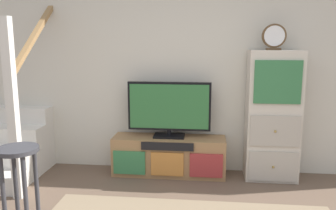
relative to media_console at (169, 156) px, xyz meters
The scene contains 7 objects.
back_wall 1.19m from the media_console, 41.70° to the left, with size 6.40×0.12×2.70m, color beige.
media_console is the anchor object (origin of this frame).
television 0.57m from the media_console, 90.00° to the left, with size 0.97×0.22×0.65m.
side_cabinet 1.28m from the media_console, ahead, with size 0.58×0.38×1.47m.
desk_clock 1.80m from the media_console, ahead, with size 0.26×0.08×0.28m.
staircase 1.94m from the media_console, behind, with size 1.00×1.36×2.20m.
bar_stool_near 1.79m from the media_console, 128.13° to the right, with size 0.34×0.34×0.73m.
Camera 1 is at (0.11, -1.75, 1.58)m, focal length 37.39 mm.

